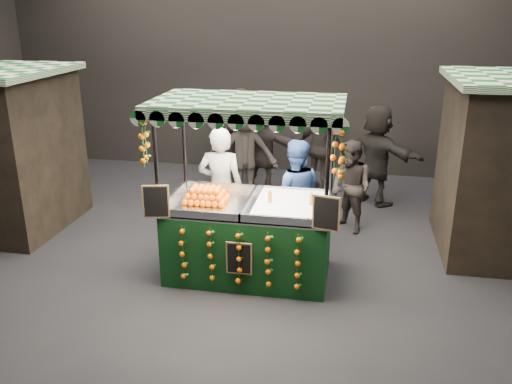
# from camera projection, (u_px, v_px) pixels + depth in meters

# --- Properties ---
(ground) EXTENTS (12.00, 12.00, 0.00)m
(ground) POSITION_uv_depth(u_px,v_px,m) (226.00, 272.00, 7.48)
(ground) COLOR black
(ground) RESTS_ON ground
(market_hall) EXTENTS (12.10, 10.10, 5.05)m
(market_hall) POSITION_uv_depth(u_px,v_px,m) (221.00, 17.00, 6.35)
(market_hall) COLOR black
(market_hall) RESTS_ON ground
(juice_stall) EXTENTS (2.49, 1.46, 2.41)m
(juice_stall) POSITION_uv_depth(u_px,v_px,m) (249.00, 225.00, 7.16)
(juice_stall) COLOR black
(juice_stall) RESTS_ON ground
(vendor_grey) EXTENTS (0.71, 0.49, 1.86)m
(vendor_grey) POSITION_uv_depth(u_px,v_px,m) (221.00, 188.00, 8.00)
(vendor_grey) COLOR gray
(vendor_grey) RESTS_ON ground
(vendor_blue) EXTENTS (0.91, 0.76, 1.68)m
(vendor_blue) POSITION_uv_depth(u_px,v_px,m) (294.00, 195.00, 8.01)
(vendor_blue) COLOR navy
(vendor_blue) RESTS_ON ground
(shopper_0) EXTENTS (0.75, 0.57, 1.83)m
(shopper_0) POSITION_uv_depth(u_px,v_px,m) (53.00, 140.00, 10.89)
(shopper_0) COLOR black
(shopper_0) RESTS_ON ground
(shopper_1) EXTENTS (0.92, 0.92, 1.51)m
(shopper_1) POSITION_uv_depth(u_px,v_px,m) (351.00, 187.00, 8.61)
(shopper_1) COLOR #2E2725
(shopper_1) RESTS_ON ground
(shopper_2) EXTENTS (1.08, 0.79, 1.70)m
(shopper_2) POSITION_uv_depth(u_px,v_px,m) (321.00, 149.00, 10.50)
(shopper_2) COLOR #282320
(shopper_2) RESTS_ON ground
(shopper_3) EXTENTS (1.40, 1.11, 1.90)m
(shopper_3) POSITION_uv_depth(u_px,v_px,m) (245.00, 153.00, 9.82)
(shopper_3) COLOR black
(shopper_3) RESTS_ON ground
(shopper_4) EXTENTS (0.89, 0.88, 1.56)m
(shopper_4) POSITION_uv_depth(u_px,v_px,m) (226.00, 150.00, 10.63)
(shopper_4) COLOR #282420
(shopper_4) RESTS_ON ground
(shopper_5) EXTENTS (1.68, 1.50, 1.85)m
(shopper_5) POSITION_uv_depth(u_px,v_px,m) (377.00, 155.00, 9.78)
(shopper_5) COLOR black
(shopper_5) RESTS_ON ground
(shopper_6) EXTENTS (0.53, 0.73, 1.85)m
(shopper_6) POSITION_uv_depth(u_px,v_px,m) (238.00, 131.00, 11.58)
(shopper_6) COLOR black
(shopper_6) RESTS_ON ground
(shopper_7) EXTENTS (1.81, 1.20, 1.87)m
(shopper_7) POSITION_uv_depth(u_px,v_px,m) (262.00, 145.00, 10.43)
(shopper_7) COLOR #2C2424
(shopper_7) RESTS_ON ground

